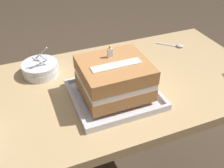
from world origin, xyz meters
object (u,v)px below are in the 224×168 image
(bowl_stack, at_px, (40,69))
(serving_spoon_near_tray, at_px, (177,46))
(birthday_cake, at_px, (114,78))
(foil_tray, at_px, (114,95))

(bowl_stack, xyz_separation_m, serving_spoon_near_tray, (0.63, -0.01, -0.02))
(bowl_stack, bearing_deg, serving_spoon_near_tray, -0.92)
(birthday_cake, height_order, bowl_stack, birthday_cake)
(serving_spoon_near_tray, bearing_deg, bowl_stack, 179.08)
(foil_tray, relative_size, bowl_stack, 2.08)
(birthday_cake, distance_m, serving_spoon_near_tray, 0.48)
(birthday_cake, bearing_deg, bowl_stack, 131.44)
(birthday_cake, relative_size, serving_spoon_near_tray, 2.10)
(bowl_stack, bearing_deg, birthday_cake, -48.56)
(foil_tray, distance_m, bowl_stack, 0.33)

